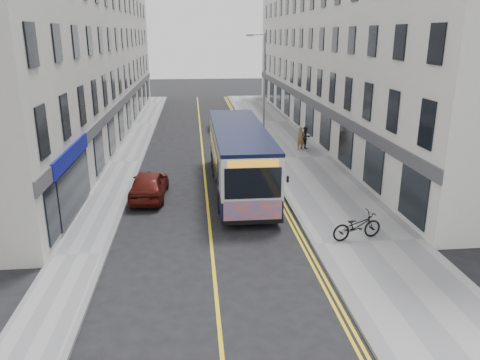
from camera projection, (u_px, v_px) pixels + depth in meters
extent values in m
plane|color=black|center=(211.00, 238.00, 19.10)|extent=(140.00, 140.00, 0.00)
cube|color=gray|center=(297.00, 158.00, 31.07)|extent=(4.50, 64.00, 0.12)
cube|color=gray|center=(125.00, 162.00, 30.00)|extent=(2.00, 64.00, 0.12)
cube|color=slate|center=(264.00, 159.00, 30.85)|extent=(0.18, 64.00, 0.13)
cube|color=slate|center=(141.00, 162.00, 30.09)|extent=(0.18, 64.00, 0.13)
cube|color=yellow|center=(203.00, 161.00, 30.49)|extent=(0.12, 64.00, 0.01)
cube|color=yellow|center=(257.00, 160.00, 30.83)|extent=(0.10, 64.00, 0.01)
cube|color=yellow|center=(260.00, 160.00, 30.85)|extent=(0.10, 64.00, 0.01)
cube|color=silver|center=(340.00, 52.00, 38.17)|extent=(6.00, 46.00, 13.00)
cube|color=beige|center=(82.00, 53.00, 36.23)|extent=(6.00, 46.00, 13.00)
cylinder|color=gray|center=(264.00, 95.00, 31.59)|extent=(0.14, 0.14, 8.00)
cylinder|color=gray|center=(257.00, 34.00, 30.37)|extent=(1.00, 0.08, 0.08)
cube|color=gray|center=(250.00, 35.00, 30.34)|extent=(0.50, 0.18, 0.12)
cube|color=black|center=(239.00, 174.00, 24.87)|extent=(2.60, 11.45, 0.94)
cube|color=silver|center=(239.00, 148.00, 24.45)|extent=(2.60, 11.45, 1.87)
cube|color=black|center=(239.00, 129.00, 24.15)|extent=(2.62, 11.45, 0.17)
cube|color=black|center=(214.00, 150.00, 24.98)|extent=(0.04, 8.95, 1.20)
cube|color=black|center=(262.00, 149.00, 25.23)|extent=(0.04, 8.95, 1.20)
cube|color=black|center=(253.00, 183.00, 19.03)|extent=(2.34, 0.04, 1.30)
cube|color=#FF5615|center=(253.00, 212.00, 19.40)|extent=(2.45, 0.04, 0.99)
cube|color=orange|center=(253.00, 164.00, 18.77)|extent=(2.08, 0.04, 0.29)
cylinder|color=black|center=(221.00, 202.00, 21.60)|extent=(0.29, 1.04, 1.04)
cylinder|color=black|center=(271.00, 200.00, 21.82)|extent=(0.29, 1.04, 1.04)
cylinder|color=black|center=(215.00, 168.00, 27.03)|extent=(0.29, 1.04, 1.04)
cylinder|color=black|center=(255.00, 167.00, 27.25)|extent=(0.29, 1.04, 1.04)
cylinder|color=black|center=(214.00, 160.00, 28.81)|extent=(0.29, 1.04, 1.04)
cylinder|color=black|center=(251.00, 159.00, 29.03)|extent=(0.29, 1.04, 1.04)
imported|color=black|center=(357.00, 226.00, 18.54)|extent=(2.24, 1.19, 1.12)
imported|color=#966B44|center=(301.00, 138.00, 32.72)|extent=(0.68, 0.53, 1.65)
imported|color=black|center=(306.00, 138.00, 32.98)|extent=(0.96, 0.87, 1.61)
imported|color=silver|center=(221.00, 121.00, 39.99)|extent=(1.70, 4.81, 1.58)
imported|color=#52120D|center=(149.00, 184.00, 23.51)|extent=(1.90, 4.31, 1.44)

